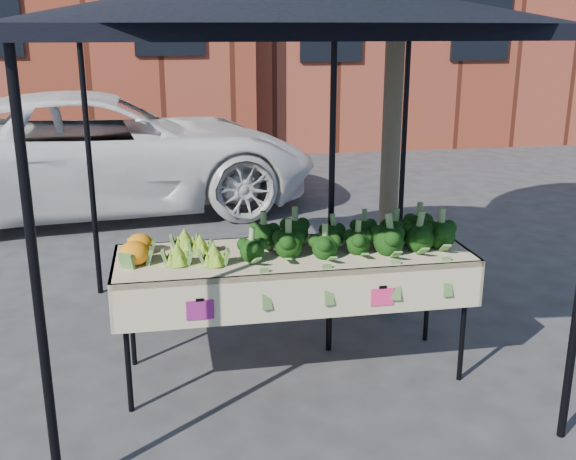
% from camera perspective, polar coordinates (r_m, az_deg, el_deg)
% --- Properties ---
extents(ground, '(90.00, 90.00, 0.00)m').
position_cam_1_polar(ground, '(4.96, -0.66, -11.74)').
color(ground, '#2D2D2F').
extents(table, '(2.41, 0.82, 0.90)m').
position_cam_1_polar(table, '(4.75, 0.46, -7.05)').
color(table, beige).
rests_on(table, ground).
extents(canopy, '(3.16, 3.16, 2.74)m').
position_cam_1_polar(canopy, '(4.81, -0.58, 4.78)').
color(canopy, black).
rests_on(canopy, ground).
extents(broccoli_heap, '(1.53, 0.56, 0.25)m').
position_cam_1_polar(broccoli_heap, '(4.65, 4.76, -0.10)').
color(broccoli_heap, black).
rests_on(broccoli_heap, table).
extents(romanesco_cluster, '(0.42, 0.56, 0.19)m').
position_cam_1_polar(romanesco_cluster, '(4.51, -7.92, -1.11)').
color(romanesco_cluster, '#97BA26').
rests_on(romanesco_cluster, table).
extents(cauliflower_pair, '(0.22, 0.42, 0.17)m').
position_cam_1_polar(cauliflower_pair, '(4.55, -12.60, -1.36)').
color(cauliflower_pair, orange).
rests_on(cauliflower_pair, table).
extents(street_tree, '(2.25, 2.25, 4.43)m').
position_cam_1_polar(street_tree, '(5.50, 9.02, 14.95)').
color(street_tree, '#1E4C14').
rests_on(street_tree, ground).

